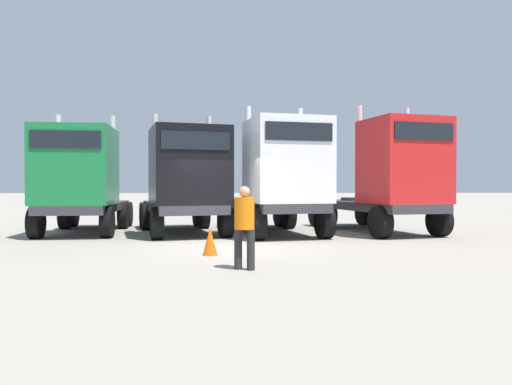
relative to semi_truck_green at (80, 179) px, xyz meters
name	(u,v)px	position (x,y,z in m)	size (l,w,h in m)	color
ground	(227,247)	(5.05, -3.47, -1.91)	(200.00, 200.00, 0.00)	gray
semi_truck_green	(80,179)	(0.00, 0.00, 0.00)	(2.95, 5.98, 4.22)	#333338
semi_truck_black	(186,180)	(3.65, -0.32, -0.04)	(3.92, 6.37, 4.18)	#333338
semi_truck_white	(281,176)	(6.84, -0.67, 0.09)	(3.67, 6.47, 4.43)	#333338
semi_truck_red	(392,177)	(10.72, -0.33, 0.07)	(3.92, 6.66, 4.49)	#333338
visitor_in_hivis	(244,221)	(5.45, -7.22, -0.95)	(0.54, 0.54, 1.68)	#262626
traffic_cone_mid	(210,241)	(4.67, -5.14, -1.58)	(0.36, 0.36, 0.68)	#F2590C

